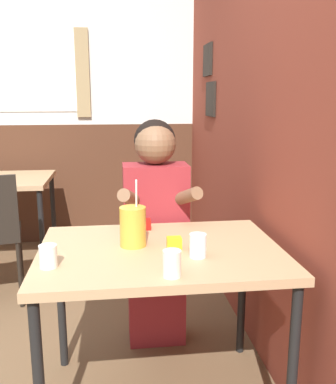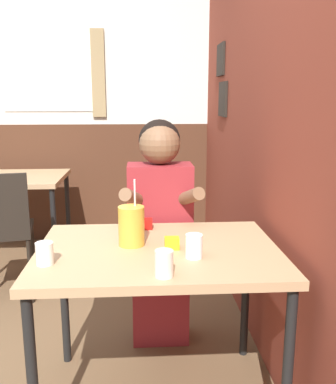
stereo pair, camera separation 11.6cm
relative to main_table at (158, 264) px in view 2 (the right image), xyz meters
name	(u,v)px [view 2 (the right image)]	position (x,y,z in m)	size (l,w,h in m)	color
brick_wall_right	(244,96)	(0.58, 1.03, 0.70)	(0.08, 4.57, 2.70)	brown
back_wall	(66,96)	(-0.74, 2.34, 0.70)	(5.57, 0.09, 2.70)	silver
main_table	(158,264)	(0.00, 0.00, 0.00)	(1.01, 0.73, 0.72)	tan
background_table	(12,186)	(-1.11, 1.75, -0.01)	(0.83, 0.70, 0.72)	tan
person_seated	(160,227)	(0.03, 0.51, 0.01)	(0.42, 0.41, 1.23)	maroon
cocktail_pitcher	(131,226)	(-0.11, 0.05, 0.15)	(0.11, 0.11, 0.29)	gold
glass_near_pitcher	(194,246)	(0.14, -0.11, 0.12)	(0.07, 0.07, 0.09)	silver
glass_center	(45,253)	(-0.43, -0.15, 0.11)	(0.07, 0.07, 0.09)	silver
glass_far_side	(164,264)	(0.01, -0.29, 0.12)	(0.07, 0.07, 0.10)	silver
condiment_ketchup	(146,224)	(-0.05, 0.27, 0.09)	(0.06, 0.04, 0.05)	#B7140F
condiment_mustard	(172,243)	(0.06, -0.01, 0.09)	(0.06, 0.04, 0.05)	yellow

